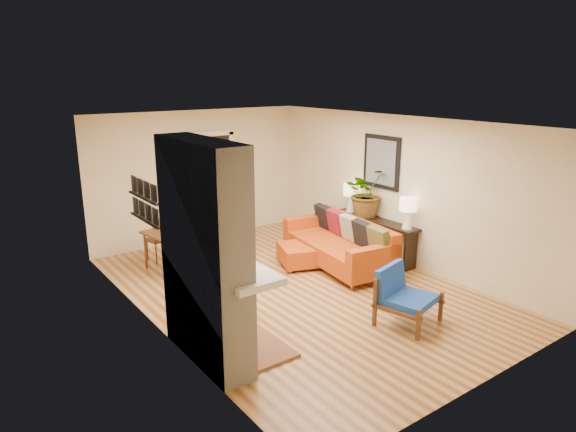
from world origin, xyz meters
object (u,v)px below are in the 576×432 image
Objects in this scene: lamp_far at (351,194)px; houseplant at (367,192)px; ottoman at (302,254)px; lamp_near at (408,209)px; sofa at (342,243)px; blue_chair at (402,293)px; dining_table at (173,240)px; console_table at (375,227)px.

houseplant is (-0.01, -0.42, 0.12)m from lamp_far.
lamp_near is at bearing -40.76° from ottoman.
blue_chair is at bearing -110.72° from sofa.
lamp_far reaches higher than sofa.
houseplant reaches higher than dining_table.
dining_table is 3.62m from console_table.
lamp_near is 0.99m from houseplant.
ottoman is at bearing 85.48° from blue_chair.
lamp_far is at bearing 60.23° from blue_chair.
houseplant is (0.74, 0.18, 0.79)m from sofa.
console_table is at bearing -87.66° from houseplant.
ottoman is at bearing 162.46° from console_table.
sofa is at bearing -31.19° from dining_table.
blue_chair is 0.97× the size of houseplant.
lamp_far is (0.00, 1.41, 0.00)m from lamp_near.
ottoman is 1.06× the size of blue_chair.
sofa is 1.51× the size of dining_table.
lamp_near is (1.55, 1.31, 0.65)m from blue_chair.
dining_table reaches higher than blue_chair.
sofa reaches higher than blue_chair.
ottoman is 1.67m from houseplant.
console_table is 3.43× the size of lamp_far.
sofa is 0.78m from console_table.
console_table is at bearing -5.05° from sofa.
lamp_far reaches higher than blue_chair.
lamp_far is 0.59× the size of houseplant.
console_table is at bearing 52.83° from blue_chair.
lamp_near reaches higher than dining_table.
console_table is (1.36, -0.43, 0.36)m from ottoman.
lamp_near is at bearing -89.42° from houseplant.
lamp_far is 0.44m from houseplant.
houseplant reaches higher than lamp_far.
dining_table is 4.03m from lamp_near.
sofa is at bearing 174.95° from console_table.
console_table reaches higher than ottoman.
console_table is at bearing -17.54° from ottoman.
houseplant reaches higher than lamp_near.
lamp_far reaches higher than dining_table.
ottoman is 1.03× the size of houseplant.
houseplant is at bearing 92.34° from console_table.
blue_chair is 4.01m from dining_table.
sofa is at bearing 133.02° from lamp_near.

